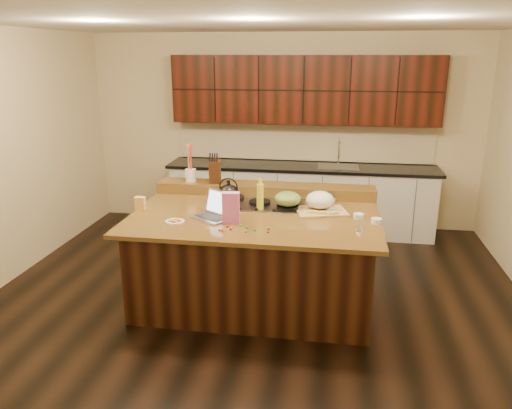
# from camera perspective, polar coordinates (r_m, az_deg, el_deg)

# --- Properties ---
(room) EXTENTS (5.52, 5.02, 2.72)m
(room) POSITION_cam_1_polar(r_m,az_deg,el_deg) (4.76, -0.09, 3.86)
(room) COLOR black
(room) RESTS_ON ground
(island) EXTENTS (2.40, 1.60, 0.92)m
(island) POSITION_cam_1_polar(r_m,az_deg,el_deg) (5.03, -0.09, -6.01)
(island) COLOR black
(island) RESTS_ON ground
(back_ledge) EXTENTS (2.40, 0.30, 0.12)m
(back_ledge) POSITION_cam_1_polar(r_m,az_deg,el_deg) (5.52, 1.06, 1.75)
(back_ledge) COLOR black
(back_ledge) RESTS_ON island
(cooktop) EXTENTS (0.92, 0.52, 0.05)m
(cooktop) POSITION_cam_1_polar(r_m,az_deg,el_deg) (5.15, 0.44, 0.12)
(cooktop) COLOR gray
(cooktop) RESTS_ON island
(back_counter) EXTENTS (3.70, 0.66, 2.40)m
(back_counter) POSITION_cam_1_polar(r_m,az_deg,el_deg) (6.96, 5.28, 4.92)
(back_counter) COLOR silver
(back_counter) RESTS_ON ground
(kettle) EXTENTS (0.25, 0.25, 0.20)m
(kettle) POSITION_cam_1_polar(r_m,az_deg,el_deg) (5.04, -3.15, 1.23)
(kettle) COLOR black
(kettle) RESTS_ON cooktop
(green_bowl) EXTENTS (0.28, 0.28, 0.15)m
(green_bowl) POSITION_cam_1_polar(r_m,az_deg,el_deg) (4.96, 3.64, 0.66)
(green_bowl) COLOR olive
(green_bowl) RESTS_ON cooktop
(laptop) EXTENTS (0.45, 0.43, 0.25)m
(laptop) POSITION_cam_1_polar(r_m,az_deg,el_deg) (4.76, -4.71, -0.72)
(laptop) COLOR #B7B7BC
(laptop) RESTS_ON island
(oil_bottle) EXTENTS (0.09, 0.09, 0.27)m
(oil_bottle) POSITION_cam_1_polar(r_m,az_deg,el_deg) (4.95, 0.48, 0.85)
(oil_bottle) COLOR yellow
(oil_bottle) RESTS_ON island
(vinegar_bottle) EXTENTS (0.08, 0.08, 0.25)m
(vinegar_bottle) POSITION_cam_1_polar(r_m,az_deg,el_deg) (5.03, 0.51, 1.00)
(vinegar_bottle) COLOR silver
(vinegar_bottle) RESTS_ON island
(wooden_tray) EXTENTS (0.56, 0.47, 0.20)m
(wooden_tray) POSITION_cam_1_polar(r_m,az_deg,el_deg) (4.98, 7.36, 0.22)
(wooden_tray) COLOR tan
(wooden_tray) RESTS_ON island
(ramekin_a) EXTENTS (0.10, 0.10, 0.04)m
(ramekin_a) POSITION_cam_1_polar(r_m,az_deg,el_deg) (4.83, 11.63, -1.31)
(ramekin_a) COLOR white
(ramekin_a) RESTS_ON island
(ramekin_b) EXTENTS (0.13, 0.13, 0.04)m
(ramekin_b) POSITION_cam_1_polar(r_m,az_deg,el_deg) (4.73, 13.60, -1.82)
(ramekin_b) COLOR white
(ramekin_b) RESTS_ON island
(ramekin_c) EXTENTS (0.11, 0.11, 0.04)m
(ramekin_c) POSITION_cam_1_polar(r_m,az_deg,el_deg) (4.99, 8.50, -0.56)
(ramekin_c) COLOR white
(ramekin_c) RESTS_ON island
(strainer_bowl) EXTENTS (0.24, 0.24, 0.09)m
(strainer_bowl) POSITION_cam_1_polar(r_m,az_deg,el_deg) (5.17, 7.74, 0.36)
(strainer_bowl) COLOR #996B3F
(strainer_bowl) RESTS_ON island
(kitchen_timer) EXTENTS (0.09, 0.09, 0.07)m
(kitchen_timer) POSITION_cam_1_polar(r_m,az_deg,el_deg) (4.49, 11.75, -2.54)
(kitchen_timer) COLOR silver
(kitchen_timer) RESTS_ON island
(pink_bag) EXTENTS (0.16, 0.10, 0.29)m
(pink_bag) POSITION_cam_1_polar(r_m,az_deg,el_deg) (4.57, -2.89, -0.38)
(pink_bag) COLOR pink
(pink_bag) RESTS_ON island
(candy_plate) EXTENTS (0.19, 0.19, 0.01)m
(candy_plate) POSITION_cam_1_polar(r_m,az_deg,el_deg) (4.69, -9.26, -1.93)
(candy_plate) COLOR white
(candy_plate) RESTS_ON island
(package_box) EXTENTS (0.10, 0.07, 0.14)m
(package_box) POSITION_cam_1_polar(r_m,az_deg,el_deg) (5.09, -13.09, 0.10)
(package_box) COLOR #F7BF57
(package_box) RESTS_ON island
(utensil_crock) EXTENTS (0.15, 0.15, 0.14)m
(utensil_crock) POSITION_cam_1_polar(r_m,az_deg,el_deg) (5.66, -7.46, 3.36)
(utensil_crock) COLOR white
(utensil_crock) RESTS_ON back_ledge
(knife_block) EXTENTS (0.16, 0.22, 0.25)m
(knife_block) POSITION_cam_1_polar(r_m,az_deg,el_deg) (5.58, -4.72, 3.80)
(knife_block) COLOR black
(knife_block) RESTS_ON back_ledge
(gumdrop_0) EXTENTS (0.02, 0.02, 0.02)m
(gumdrop_0) POSITION_cam_1_polar(r_m,az_deg,el_deg) (4.40, -3.88, -2.96)
(gumdrop_0) COLOR red
(gumdrop_0) RESTS_ON island
(gumdrop_1) EXTENTS (0.02, 0.02, 0.02)m
(gumdrop_1) POSITION_cam_1_polar(r_m,az_deg,el_deg) (4.47, -1.06, -2.63)
(gumdrop_1) COLOR #198C26
(gumdrop_1) RESTS_ON island
(gumdrop_2) EXTENTS (0.02, 0.02, 0.02)m
(gumdrop_2) POSITION_cam_1_polar(r_m,az_deg,el_deg) (4.42, -4.19, -2.89)
(gumdrop_2) COLOR red
(gumdrop_2) RESTS_ON island
(gumdrop_3) EXTENTS (0.02, 0.02, 0.02)m
(gumdrop_3) POSITION_cam_1_polar(r_m,az_deg,el_deg) (4.52, -1.77, -2.43)
(gumdrop_3) COLOR #198C26
(gumdrop_3) RESTS_ON island
(gumdrop_4) EXTENTS (0.02, 0.02, 0.02)m
(gumdrop_4) POSITION_cam_1_polar(r_m,az_deg,el_deg) (4.50, -3.26, -2.50)
(gumdrop_4) COLOR red
(gumdrop_4) RESTS_ON island
(gumdrop_5) EXTENTS (0.02, 0.02, 0.02)m
(gumdrop_5) POSITION_cam_1_polar(r_m,az_deg,el_deg) (4.37, -1.14, -3.10)
(gumdrop_5) COLOR #198C26
(gumdrop_5) RESTS_ON island
(gumdrop_6) EXTENTS (0.02, 0.02, 0.02)m
(gumdrop_6) POSITION_cam_1_polar(r_m,az_deg,el_deg) (4.36, 1.37, -3.16)
(gumdrop_6) COLOR red
(gumdrop_6) RESTS_ON island
(gumdrop_7) EXTENTS (0.02, 0.02, 0.02)m
(gumdrop_7) POSITION_cam_1_polar(r_m,az_deg,el_deg) (4.40, -0.11, -2.95)
(gumdrop_7) COLOR #198C26
(gumdrop_7) RESTS_ON island
(gumdrop_8) EXTENTS (0.02, 0.02, 0.02)m
(gumdrop_8) POSITION_cam_1_polar(r_m,az_deg,el_deg) (4.43, -2.90, -2.83)
(gumdrop_8) COLOR red
(gumdrop_8) RESTS_ON island
(gumdrop_9) EXTENTS (0.02, 0.02, 0.02)m
(gumdrop_9) POSITION_cam_1_polar(r_m,az_deg,el_deg) (4.44, 1.42, -2.75)
(gumdrop_9) COLOR #198C26
(gumdrop_9) RESTS_ON island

